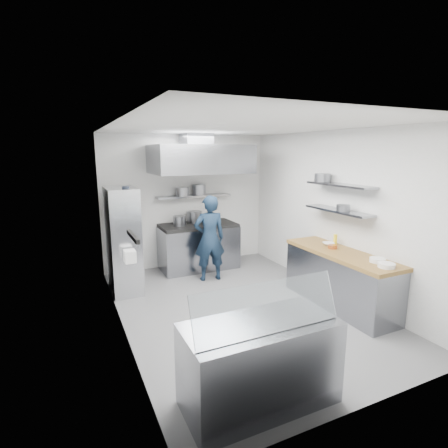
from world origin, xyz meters
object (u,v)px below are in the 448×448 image
chef (210,238)px  wire_rack (123,240)px  gas_range (199,247)px  display_case (260,363)px

chef → wire_rack: size_ratio=0.89×
gas_range → display_case: (-0.92, -4.10, -0.03)m
gas_range → chef: bearing=-94.0°
gas_range → chef: size_ratio=0.97×
chef → wire_rack: (-1.58, 0.15, 0.10)m
display_case → wire_rack: bearing=101.4°
gas_range → wire_rack: size_ratio=0.86×
wire_rack → gas_range: bearing=19.9°
gas_range → chef: chef is taller
chef → wire_rack: wire_rack is taller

